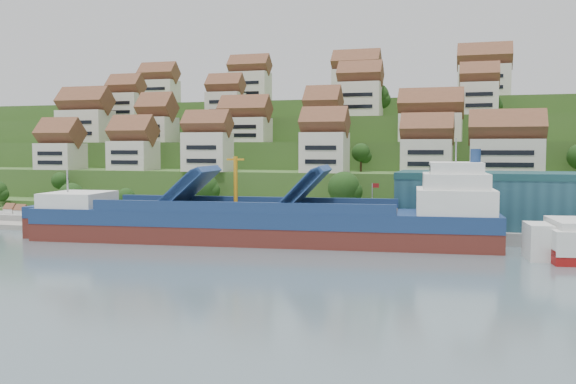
% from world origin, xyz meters
% --- Properties ---
extents(ground, '(300.00, 300.00, 0.00)m').
position_xyz_m(ground, '(0.00, 0.00, 0.00)').
color(ground, slate).
rests_on(ground, ground).
extents(quay, '(180.00, 14.00, 2.20)m').
position_xyz_m(quay, '(20.00, 15.00, 1.10)').
color(quay, gray).
rests_on(quay, ground).
extents(pebble_beach, '(45.00, 20.00, 1.00)m').
position_xyz_m(pebble_beach, '(-58.00, 12.00, 0.50)').
color(pebble_beach, gray).
rests_on(pebble_beach, ground).
extents(hillside, '(260.00, 128.00, 31.00)m').
position_xyz_m(hillside, '(0.00, 103.55, 10.66)').
color(hillside, '#2D4C1E').
rests_on(hillside, ground).
extents(hillside_village, '(156.81, 64.81, 29.45)m').
position_xyz_m(hillside_village, '(-1.16, 60.95, 24.59)').
color(hillside_village, beige).
rests_on(hillside_village, ground).
extents(hillside_trees, '(139.92, 62.04, 31.51)m').
position_xyz_m(hillside_trees, '(-5.57, 43.93, 16.26)').
color(hillside_trees, '#1F4216').
rests_on(hillside_trees, ground).
extents(warehouse, '(60.00, 15.00, 10.00)m').
position_xyz_m(warehouse, '(52.00, 17.00, 7.20)').
color(warehouse, '#1F4756').
rests_on(warehouse, quay).
extents(flagpole, '(1.28, 0.16, 8.00)m').
position_xyz_m(flagpole, '(18.11, 10.00, 6.88)').
color(flagpole, gray).
rests_on(flagpole, quay).
extents(beach_huts, '(14.40, 3.70, 2.20)m').
position_xyz_m(beach_huts, '(-60.00, 10.75, 2.10)').
color(beach_huts, white).
rests_on(beach_huts, pebble_beach).
extents(cargo_ship, '(82.04, 20.70, 18.05)m').
position_xyz_m(cargo_ship, '(1.91, 0.45, 3.41)').
color(cargo_ship, '#5A221B').
rests_on(cargo_ship, ground).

